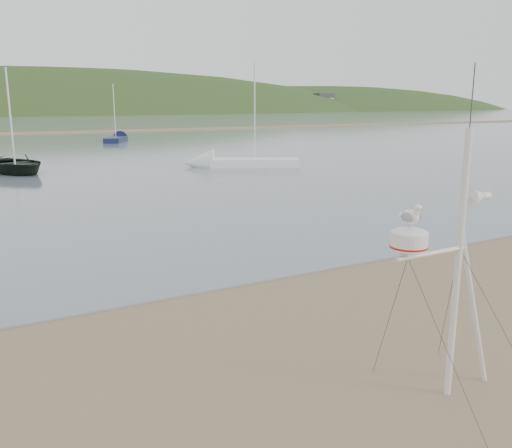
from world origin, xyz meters
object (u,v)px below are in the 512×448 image
boat_dark (11,128)px  sailboat_blue_far (119,138)px  sailboat_white_near (224,163)px  mast_rig (453,323)px

boat_dark → sailboat_blue_far: (12.37, 23.37, -2.27)m
sailboat_blue_far → sailboat_white_near: 26.41m
mast_rig → boat_dark: (-2.54, 28.77, 1.50)m
sailboat_blue_far → mast_rig: bearing=-100.7°
boat_dark → sailboat_blue_far: sailboat_blue_far is taller
boat_dark → sailboat_white_near: 12.27m
mast_rig → sailboat_blue_far: sailboat_blue_far is taller
mast_rig → sailboat_white_near: size_ratio=0.62×
boat_dark → sailboat_blue_far: size_ratio=0.81×
sailboat_blue_far → sailboat_white_near: (-0.69, -26.40, -0.00)m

